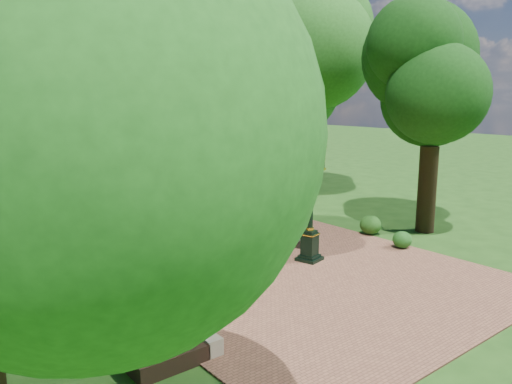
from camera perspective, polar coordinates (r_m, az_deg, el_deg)
ground at (r=14.66m, az=6.20°, el=-9.93°), size 120.00×120.00×0.00m
brick_plaza at (r=15.33m, az=3.54°, el=-8.86°), size 10.00×12.00×0.04m
border_wall at (r=12.43m, az=-11.17°, el=-13.00°), size 0.35×5.00×0.40m
flower_bed at (r=12.10m, az=-15.06°, el=-13.97°), size 1.50×5.00×0.36m
pedestal_clock at (r=15.60m, az=6.30°, el=0.40°), size 0.95×0.95×3.96m
pergola at (r=16.03m, az=-4.35°, el=2.68°), size 6.59×5.51×3.55m
sundial at (r=20.66m, az=-4.86°, el=-2.45°), size 0.66×0.66×1.03m
shrub_front at (r=18.00m, az=16.37°, el=-5.25°), size 0.71×0.71×0.59m
shrub_mid at (r=19.45m, az=12.96°, el=-3.67°), size 0.98×0.98×0.73m
shrub_back at (r=21.06m, az=2.74°, el=-2.14°), size 1.14×1.14×0.84m
tree_north at (r=25.49m, az=-14.30°, el=10.50°), size 3.88×3.88×7.58m
tree_east_far at (r=27.29m, az=4.99°, el=15.38°), size 6.10×6.10×10.71m
tree_east_near at (r=20.03m, az=19.72°, el=12.25°), size 4.02×4.02×8.61m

